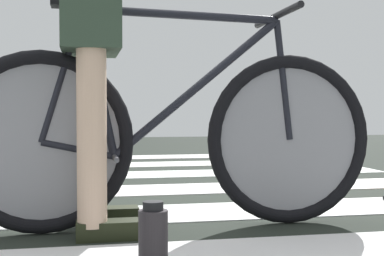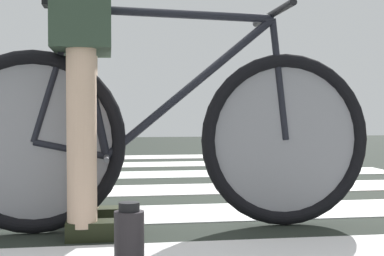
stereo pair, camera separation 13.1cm
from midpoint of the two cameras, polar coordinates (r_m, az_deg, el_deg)
name	(u,v)px [view 2 (the right image)]	position (r m, az deg, el deg)	size (l,w,h in m)	color
ground	(17,214)	(2.72, -16.43, -8.62)	(18.00, 14.00, 0.02)	black
crosswalk_markings	(24,204)	(2.94, -15.88, -7.58)	(5.48, 5.73, 0.00)	silver
bicycle_1_of_2	(163,134)	(2.20, -1.35, -0.63)	(1.74, 0.52, 0.93)	black
cyclist_1_of_2	(84,70)	(2.19, -9.49, 5.98)	(0.31, 0.41, 0.99)	beige
water_bottle	(129,249)	(1.49, -4.01, -12.43)	(0.08, 0.08, 0.24)	#2E292E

